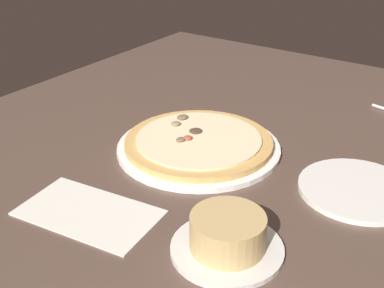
% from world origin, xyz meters
% --- Properties ---
extents(dining_table, '(1.50, 1.10, 0.04)m').
position_xyz_m(dining_table, '(0.00, 0.00, 0.02)').
color(dining_table, brown).
rests_on(dining_table, ground).
extents(pizza_main, '(0.31, 0.31, 0.03)m').
position_xyz_m(pizza_main, '(-0.07, -0.02, 0.05)').
color(pizza_main, white).
rests_on(pizza_main, dining_table).
extents(ramekin_on_saucer, '(0.15, 0.15, 0.06)m').
position_xyz_m(ramekin_on_saucer, '(0.15, 0.18, 0.06)').
color(ramekin_on_saucer, silver).
rests_on(ramekin_on_saucer, dining_table).
extents(side_plate, '(0.19, 0.19, 0.01)m').
position_xyz_m(side_plate, '(-0.10, 0.28, 0.04)').
color(side_plate, silver).
rests_on(side_plate, dining_table).
extents(paper_menu, '(0.14, 0.22, 0.00)m').
position_xyz_m(paper_menu, '(0.20, -0.04, 0.04)').
color(paper_menu, silver).
rests_on(paper_menu, dining_table).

